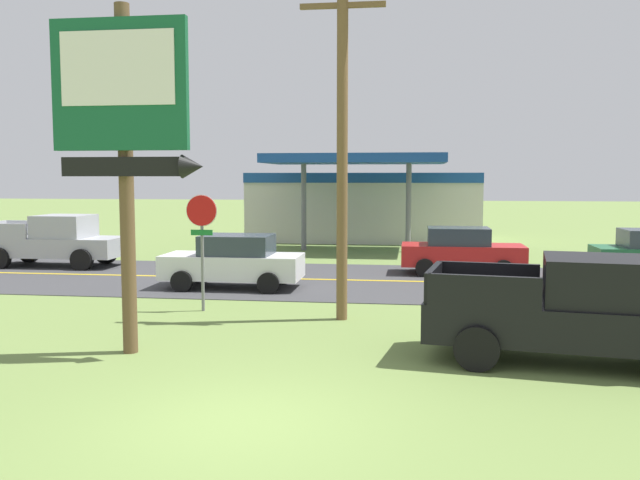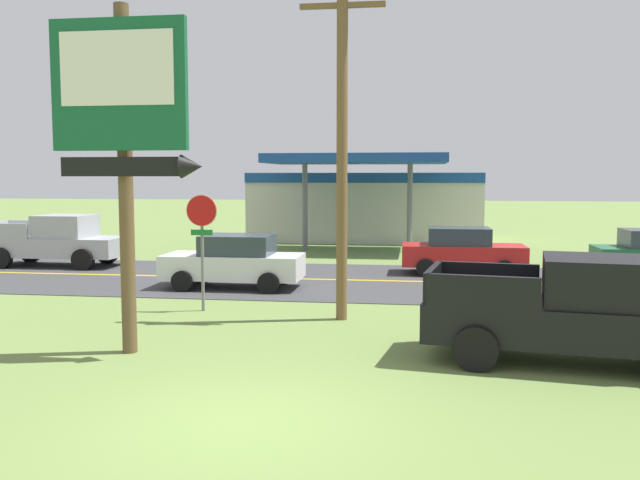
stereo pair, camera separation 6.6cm
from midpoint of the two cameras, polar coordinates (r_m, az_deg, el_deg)
The scene contains 11 objects.
ground_plane at distance 9.75m, azimuth -6.70°, elevation -15.04°, with size 180.00×180.00×0.00m, color olive.
road_asphalt at distance 22.21m, azimuth 1.91°, elevation -3.41°, with size 140.00×8.00×0.02m, color #3D3D3F.
road_centre_line at distance 22.21m, azimuth 1.91°, elevation -3.38°, with size 126.00×0.20×0.01m, color gold.
motel_sign at distance 13.25m, azimuth -16.07°, elevation 9.65°, with size 2.87×0.54×6.59m.
stop_sign at distance 17.21m, azimuth -9.83°, elevation 0.72°, with size 0.80×0.08×2.95m.
utility_pole at distance 15.94m, azimuth 2.00°, elevation 9.83°, with size 2.20×0.26×8.60m.
gas_station at distance 36.52m, azimuth 3.95°, elevation 3.06°, with size 12.00×11.50×4.40m.
pickup_black_parked_on_lawn at distance 13.12m, azimuth 20.87°, elevation -5.66°, with size 5.44×2.83×1.96m.
pickup_silver_on_road at distance 27.48m, azimuth -21.27°, elevation -0.09°, with size 5.20×2.24×1.96m.
car_white_near_lane at distance 20.72m, azimuth -7.16°, elevation -1.79°, with size 4.20×2.00×1.64m.
car_red_mid_lane at distance 24.02m, azimuth 11.98°, elevation -0.89°, with size 4.20×2.00×1.64m.
Camera 2 is at (2.40, -8.82, 3.39)m, focal length 37.92 mm.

